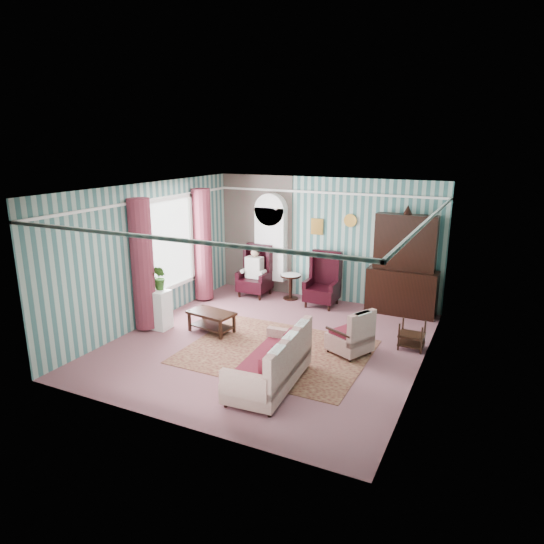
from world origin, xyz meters
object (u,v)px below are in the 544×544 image
at_px(floral_armchair, 350,329).
at_px(coffee_table, 212,322).
at_px(nest_table, 412,335).
at_px(plant_stand, 157,309).
at_px(sofa, 269,354).
at_px(dresser_hutch, 404,262).
at_px(bookcase, 271,249).
at_px(round_side_table, 291,287).
at_px(wingback_left, 255,271).
at_px(wingback_right, 322,280).
at_px(seated_woman, 255,272).

xyz_separation_m(floral_armchair, coffee_table, (-2.78, -0.21, -0.25)).
relative_size(nest_table, floral_armchair, 0.58).
bearing_deg(coffee_table, plant_stand, -165.33).
bearing_deg(sofa, dresser_hutch, -19.12).
bearing_deg(bookcase, sofa, -64.34).
bearing_deg(round_side_table, bookcase, 159.73).
distance_m(plant_stand, floral_armchair, 3.94).
relative_size(dresser_hutch, plant_stand, 2.95).
xyz_separation_m(dresser_hutch, wingback_left, (-3.50, -0.27, -0.55)).
xyz_separation_m(dresser_hutch, plant_stand, (-4.30, -3.02, -0.78)).
bearing_deg(nest_table, wingback_right, 146.25).
bearing_deg(round_side_table, wingback_left, -170.54).
relative_size(dresser_hutch, wingback_left, 1.89).
height_order(wingback_right, floral_armchair, wingback_right).
distance_m(sofa, coffee_table, 2.52).
xyz_separation_m(wingback_left, coffee_table, (0.32, -2.46, -0.41)).
bearing_deg(wingback_right, floral_armchair, -58.95).
bearing_deg(bookcase, round_side_table, -20.27).
relative_size(bookcase, nest_table, 4.15).
height_order(bookcase, wingback_left, bookcase).
bearing_deg(wingback_right, nest_table, -33.75).
relative_size(round_side_table, coffee_table, 0.65).
height_order(round_side_table, floral_armchair, floral_armchair).
bearing_deg(coffee_table, bookcase, 91.46).
relative_size(dresser_hutch, round_side_table, 3.93).
height_order(wingback_left, seated_woman, wingback_left).
distance_m(wingback_left, seated_woman, 0.04).
distance_m(nest_table, plant_stand, 5.02).
xyz_separation_m(bookcase, wingback_right, (1.50, -0.39, -0.50)).
relative_size(wingback_left, round_side_table, 2.08).
height_order(floral_armchair, coffee_table, floral_armchair).
bearing_deg(seated_woman, bookcase, 57.34).
bearing_deg(dresser_hutch, coffee_table, -139.37).
distance_m(round_side_table, sofa, 4.34).
distance_m(round_side_table, coffee_table, 2.67).
bearing_deg(seated_woman, wingback_right, 0.00).
height_order(dresser_hutch, floral_armchair, dresser_hutch).
height_order(dresser_hutch, coffee_table, dresser_hutch).
bearing_deg(floral_armchair, nest_table, -28.33).
height_order(plant_stand, sofa, sofa).
bearing_deg(bookcase, coffee_table, -88.54).
bearing_deg(wingback_left, dresser_hutch, 4.41).
distance_m(seated_woman, nest_table, 4.37).
xyz_separation_m(wingback_right, round_side_table, (-0.85, 0.15, -0.33)).
height_order(dresser_hutch, round_side_table, dresser_hutch).
height_order(seated_woman, round_side_table, seated_woman).
xyz_separation_m(round_side_table, nest_table, (3.17, -1.70, -0.03)).
relative_size(dresser_hutch, coffee_table, 2.54).
height_order(nest_table, floral_armchair, floral_armchair).
relative_size(dresser_hutch, floral_armchair, 2.54).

